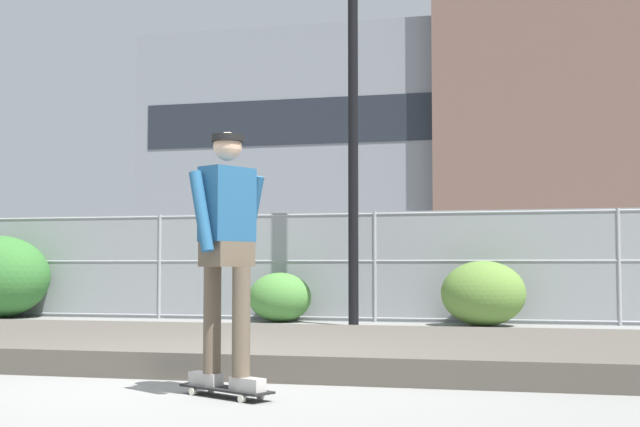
{
  "coord_description": "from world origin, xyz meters",
  "views": [
    {
      "loc": [
        2.51,
        -6.41,
        0.95
      ],
      "look_at": [
        -0.13,
        4.54,
        1.62
      ],
      "focal_mm": 48.55,
      "sensor_mm": 36.0,
      "label": 1
    }
  ],
  "objects_px": {
    "parked_car_mid": "(540,271)",
    "skateboard": "(226,389)",
    "street_lamp": "(353,49)",
    "shrub_right": "(483,293)",
    "skater": "(227,240)",
    "shrub_center": "(280,297)",
    "parked_car_near": "(259,270)"
  },
  "relations": [
    {
      "from": "parked_car_mid",
      "to": "skateboard",
      "type": "bearing_deg",
      "value": -101.2
    },
    {
      "from": "parked_car_mid",
      "to": "shrub_center",
      "type": "relative_size",
      "value": 4.24
    },
    {
      "from": "skater",
      "to": "parked_car_mid",
      "type": "bearing_deg",
      "value": 78.8
    },
    {
      "from": "skater",
      "to": "street_lamp",
      "type": "bearing_deg",
      "value": 94.27
    },
    {
      "from": "skateboard",
      "to": "skater",
      "type": "distance_m",
      "value": 1.07
    },
    {
      "from": "skateboard",
      "to": "street_lamp",
      "type": "height_order",
      "value": "street_lamp"
    },
    {
      "from": "skateboard",
      "to": "shrub_right",
      "type": "relative_size",
      "value": 0.61
    },
    {
      "from": "skater",
      "to": "shrub_right",
      "type": "height_order",
      "value": "skater"
    },
    {
      "from": "parked_car_near",
      "to": "shrub_center",
      "type": "bearing_deg",
      "value": -67.36
    },
    {
      "from": "skateboard",
      "to": "shrub_center",
      "type": "height_order",
      "value": "shrub_center"
    },
    {
      "from": "skateboard",
      "to": "street_lamp",
      "type": "bearing_deg",
      "value": 94.27
    },
    {
      "from": "street_lamp",
      "to": "shrub_right",
      "type": "height_order",
      "value": "street_lamp"
    },
    {
      "from": "parked_car_near",
      "to": "street_lamp",
      "type": "bearing_deg",
      "value": -55.89
    },
    {
      "from": "street_lamp",
      "to": "skater",
      "type": "bearing_deg",
      "value": -85.73
    },
    {
      "from": "skateboard",
      "to": "parked_car_mid",
      "type": "xyz_separation_m",
      "value": [
        2.33,
        11.77,
        0.78
      ]
    },
    {
      "from": "street_lamp",
      "to": "shrub_right",
      "type": "distance_m",
      "value": 4.38
    },
    {
      "from": "parked_car_mid",
      "to": "shrub_center",
      "type": "height_order",
      "value": "parked_car_mid"
    },
    {
      "from": "skater",
      "to": "parked_car_mid",
      "type": "height_order",
      "value": "skater"
    },
    {
      "from": "parked_car_mid",
      "to": "skater",
      "type": "bearing_deg",
      "value": -101.2
    },
    {
      "from": "street_lamp",
      "to": "shrub_right",
      "type": "bearing_deg",
      "value": 11.63
    },
    {
      "from": "shrub_center",
      "to": "parked_car_near",
      "type": "bearing_deg",
      "value": 112.64
    },
    {
      "from": "street_lamp",
      "to": "shrub_right",
      "type": "xyz_separation_m",
      "value": [
        1.98,
        0.41,
        -3.88
      ]
    },
    {
      "from": "skateboard",
      "to": "shrub_right",
      "type": "xyz_separation_m",
      "value": [
        1.43,
        7.81,
        0.45
      ]
    },
    {
      "from": "parked_car_mid",
      "to": "parked_car_near",
      "type": "bearing_deg",
      "value": -179.51
    },
    {
      "from": "parked_car_near",
      "to": "shrub_right",
      "type": "height_order",
      "value": "parked_car_near"
    },
    {
      "from": "street_lamp",
      "to": "shrub_center",
      "type": "bearing_deg",
      "value": 156.41
    },
    {
      "from": "skateboard",
      "to": "parked_car_near",
      "type": "xyz_separation_m",
      "value": [
        -3.48,
        11.72,
        0.78
      ]
    },
    {
      "from": "skater",
      "to": "parked_car_near",
      "type": "bearing_deg",
      "value": 106.54
    },
    {
      "from": "skater",
      "to": "parked_car_mid",
      "type": "xyz_separation_m",
      "value": [
        2.33,
        11.77,
        -0.29
      ]
    },
    {
      "from": "skater",
      "to": "parked_car_near",
      "type": "xyz_separation_m",
      "value": [
        -3.48,
        11.72,
        -0.29
      ]
    },
    {
      "from": "parked_car_mid",
      "to": "shrub_right",
      "type": "bearing_deg",
      "value": -102.84
    },
    {
      "from": "skateboard",
      "to": "parked_car_near",
      "type": "bearing_deg",
      "value": 106.54
    }
  ]
}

